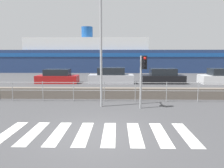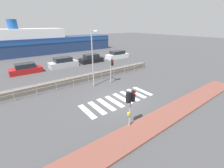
{
  "view_description": "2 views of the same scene",
  "coord_description": "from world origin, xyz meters",
  "px_view_note": "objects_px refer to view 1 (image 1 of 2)",
  "views": [
    {
      "loc": [
        0.78,
        -7.38,
        2.77
      ],
      "look_at": [
        0.55,
        2.0,
        1.5
      ],
      "focal_mm": 35.0,
      "sensor_mm": 36.0,
      "label": 1
    },
    {
      "loc": [
        -7.57,
        -9.14,
        6.32
      ],
      "look_at": [
        0.09,
        1.0,
        1.2
      ],
      "focal_mm": 24.0,
      "sensor_mm": 36.0,
      "label": 2
    }
  ],
  "objects_px": {
    "ferry_boat": "(108,57)",
    "traffic_light_far": "(143,70)",
    "parked_car_silver": "(111,76)",
    "parked_car_black": "(163,77)",
    "streetlamp": "(101,37)",
    "parked_car_white": "(224,77)",
    "parked_car_red": "(57,77)"
  },
  "relations": [
    {
      "from": "streetlamp",
      "to": "parked_car_white",
      "type": "bearing_deg",
      "value": 41.68
    },
    {
      "from": "streetlamp",
      "to": "parked_car_white",
      "type": "distance_m",
      "value": 15.2
    },
    {
      "from": "parked_car_red",
      "to": "streetlamp",
      "type": "bearing_deg",
      "value": -63.09
    },
    {
      "from": "ferry_boat",
      "to": "parked_car_red",
      "type": "distance_m",
      "value": 15.4
    },
    {
      "from": "traffic_light_far",
      "to": "parked_car_black",
      "type": "bearing_deg",
      "value": 72.86
    },
    {
      "from": "streetlamp",
      "to": "parked_car_white",
      "type": "xyz_separation_m",
      "value": [
        11.12,
        9.9,
        -3.05
      ]
    },
    {
      "from": "parked_car_silver",
      "to": "streetlamp",
      "type": "bearing_deg",
      "value": -91.41
    },
    {
      "from": "parked_car_red",
      "to": "parked_car_black",
      "type": "height_order",
      "value": "parked_car_black"
    },
    {
      "from": "streetlamp",
      "to": "parked_car_red",
      "type": "bearing_deg",
      "value": 116.91
    },
    {
      "from": "traffic_light_far",
      "to": "parked_car_white",
      "type": "bearing_deg",
      "value": 48.27
    },
    {
      "from": "ferry_boat",
      "to": "traffic_light_far",
      "type": "bearing_deg",
      "value": -83.27
    },
    {
      "from": "traffic_light_far",
      "to": "ferry_boat",
      "type": "relative_size",
      "value": 0.08
    },
    {
      "from": "traffic_light_far",
      "to": "streetlamp",
      "type": "xyz_separation_m",
      "value": [
        -2.16,
        0.15,
        1.67
      ]
    },
    {
      "from": "traffic_light_far",
      "to": "parked_car_white",
      "type": "relative_size",
      "value": 0.6
    },
    {
      "from": "ferry_boat",
      "to": "parked_car_red",
      "type": "bearing_deg",
      "value": -106.18
    },
    {
      "from": "ferry_boat",
      "to": "parked_car_black",
      "type": "height_order",
      "value": "ferry_boat"
    },
    {
      "from": "traffic_light_far",
      "to": "streetlamp",
      "type": "height_order",
      "value": "streetlamp"
    },
    {
      "from": "traffic_light_far",
      "to": "parked_car_silver",
      "type": "bearing_deg",
      "value": 100.79
    },
    {
      "from": "traffic_light_far",
      "to": "parked_car_silver",
      "type": "xyz_separation_m",
      "value": [
        -1.92,
        10.05,
        -1.35
      ]
    },
    {
      "from": "ferry_boat",
      "to": "parked_car_white",
      "type": "distance_m",
      "value": 18.98
    },
    {
      "from": "ferry_boat",
      "to": "parked_car_white",
      "type": "xyz_separation_m",
      "value": [
        11.88,
        -14.7,
        -1.67
      ]
    },
    {
      "from": "parked_car_silver",
      "to": "parked_car_black",
      "type": "distance_m",
      "value": 5.02
    },
    {
      "from": "traffic_light_far",
      "to": "parked_car_red",
      "type": "bearing_deg",
      "value": 125.57
    },
    {
      "from": "streetlamp",
      "to": "parked_car_white",
      "type": "height_order",
      "value": "streetlamp"
    },
    {
      "from": "ferry_boat",
      "to": "parked_car_red",
      "type": "relative_size",
      "value": 8.53
    },
    {
      "from": "streetlamp",
      "to": "parked_car_silver",
      "type": "relative_size",
      "value": 1.37
    },
    {
      "from": "parked_car_red",
      "to": "parked_car_black",
      "type": "bearing_deg",
      "value": 0.0
    },
    {
      "from": "streetlamp",
      "to": "ferry_boat",
      "type": "distance_m",
      "value": 24.66
    },
    {
      "from": "parked_car_white",
      "to": "traffic_light_far",
      "type": "bearing_deg",
      "value": -131.73
    },
    {
      "from": "parked_car_red",
      "to": "traffic_light_far",
      "type": "bearing_deg",
      "value": -54.43
    },
    {
      "from": "parked_car_red",
      "to": "parked_car_silver",
      "type": "distance_m",
      "value": 5.27
    },
    {
      "from": "parked_car_black",
      "to": "parked_car_white",
      "type": "distance_m",
      "value": 5.86
    }
  ]
}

